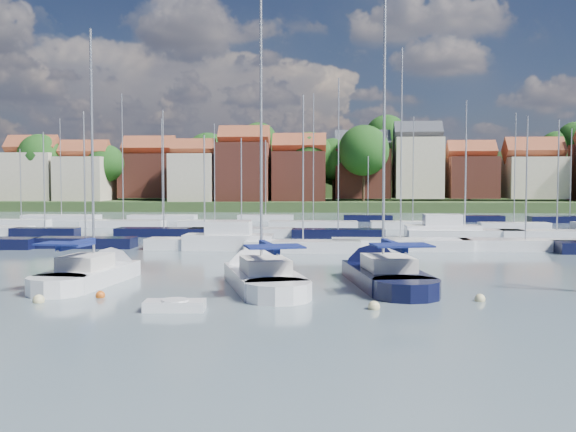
{
  "coord_description": "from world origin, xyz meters",
  "views": [
    {
      "loc": [
        2.61,
        -30.1,
        5.29
      ],
      "look_at": [
        -0.22,
        14.0,
        2.98
      ],
      "focal_mm": 40.0,
      "sensor_mm": 36.0,
      "label": 1
    }
  ],
  "objects": [
    {
      "name": "tender",
      "position": [
        -3.75,
        -4.21,
        0.21
      ],
      "size": [
        2.58,
        1.36,
        0.54
      ],
      "rotation": [
        0.0,
        0.0,
        0.08
      ],
      "color": "silver",
      "rests_on": "ground"
    },
    {
      "name": "sailboat_navy",
      "position": [
        5.3,
        4.59,
        0.35
      ],
      "size": [
        5.08,
        12.39,
        16.65
      ],
      "rotation": [
        0.0,
        0.0,
        1.73
      ],
      "color": "black",
      "rests_on": "ground"
    },
    {
      "name": "buoy_c",
      "position": [
        -7.89,
        -1.48,
        0.0
      ],
      "size": [
        0.44,
        0.44,
        0.44
      ],
      "primitive_type": "sphere",
      "color": "#D85914",
      "rests_on": "ground"
    },
    {
      "name": "ground",
      "position": [
        0.0,
        40.0,
        0.0
      ],
      "size": [
        260.0,
        260.0,
        0.0
      ],
      "primitive_type": "plane",
      "color": "#4E626B",
      "rests_on": "ground"
    },
    {
      "name": "sailboat_left",
      "position": [
        -9.77,
        3.7,
        0.36
      ],
      "size": [
        3.86,
        10.82,
        14.44
      ],
      "rotation": [
        0.0,
        0.0,
        1.47
      ],
      "color": "silver",
      "rests_on": "ground"
    },
    {
      "name": "buoy_d",
      "position": [
        4.5,
        -3.41,
        0.0
      ],
      "size": [
        0.51,
        0.51,
        0.51
      ],
      "primitive_type": "sphere",
      "color": "beige",
      "rests_on": "ground"
    },
    {
      "name": "sailboat_centre",
      "position": [
        -1.09,
        3.23,
        0.35
      ],
      "size": [
        6.2,
        11.98,
        15.75
      ],
      "rotation": [
        0.0,
        0.0,
        1.86
      ],
      "color": "silver",
      "rests_on": "ground"
    },
    {
      "name": "buoy_f",
      "position": [
        9.34,
        -1.3,
        0.0
      ],
      "size": [
        0.48,
        0.48,
        0.48
      ],
      "primitive_type": "sphere",
      "color": "beige",
      "rests_on": "ground"
    },
    {
      "name": "buoy_e",
      "position": [
        3.72,
        6.34,
        0.0
      ],
      "size": [
        0.48,
        0.48,
        0.48
      ],
      "primitive_type": "sphere",
      "color": "#D85914",
      "rests_on": "ground"
    },
    {
      "name": "marina_field",
      "position": [
        1.91,
        35.15,
        0.43
      ],
      "size": [
        79.62,
        41.41,
        15.93
      ],
      "color": "silver",
      "rests_on": "ground"
    },
    {
      "name": "buoy_b",
      "position": [
        -10.17,
        -2.85,
        0.0
      ],
      "size": [
        0.52,
        0.52,
        0.52
      ],
      "primitive_type": "sphere",
      "color": "beige",
      "rests_on": "ground"
    },
    {
      "name": "far_shore_town",
      "position": [
        2.23,
        132.67,
        4.61
      ],
      "size": [
        212.46,
        90.0,
        22.27
      ],
      "color": "#354824",
      "rests_on": "ground"
    }
  ]
}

